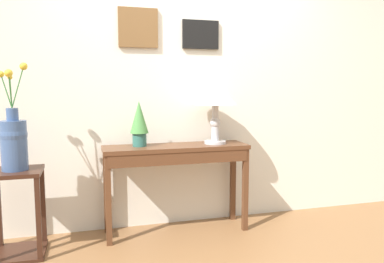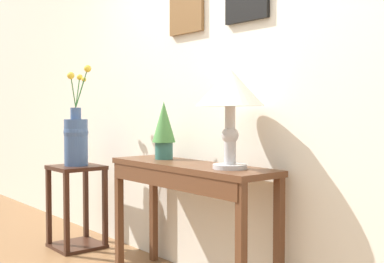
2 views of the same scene
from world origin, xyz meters
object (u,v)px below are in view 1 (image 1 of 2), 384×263
console_table (177,159)px  table_lamp (215,96)px  potted_plant_on_console (139,122)px  pedestal_stand_left (18,213)px  flower_vase_tall (14,139)px

console_table → table_lamp: table_lamp is taller
table_lamp → potted_plant_on_console: size_ratio=1.44×
potted_plant_on_console → pedestal_stand_left: potted_plant_on_console is taller
console_table → potted_plant_on_console: bearing=169.7°
pedestal_stand_left → potted_plant_on_console: bearing=10.1°
console_table → flower_vase_tall: (-1.25, -0.11, 0.24)m
flower_vase_tall → potted_plant_on_console: bearing=10.0°
table_lamp → pedestal_stand_left: 1.82m
pedestal_stand_left → console_table: bearing=5.1°
potted_plant_on_console → flower_vase_tall: bearing=-170.0°
console_table → potted_plant_on_console: 0.45m
table_lamp → potted_plant_on_console: 0.69m
table_lamp → potted_plant_on_console: bearing=177.1°
console_table → pedestal_stand_left: (-1.25, -0.11, -0.32)m
flower_vase_tall → pedestal_stand_left: bearing=-106.7°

